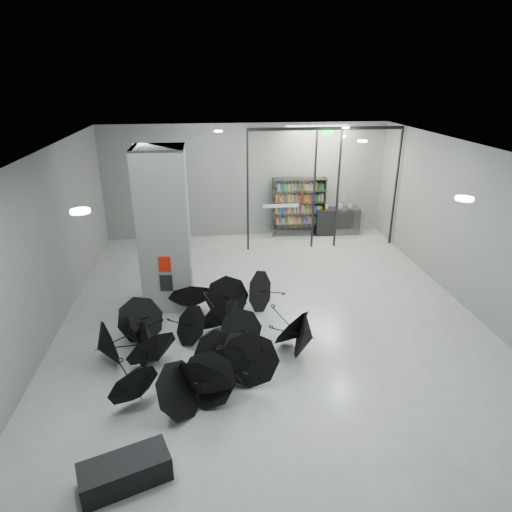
{
  "coord_description": "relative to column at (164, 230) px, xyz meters",
  "views": [
    {
      "loc": [
        -1.47,
        -8.42,
        5.52
      ],
      "look_at": [
        -0.3,
        1.5,
        1.4
      ],
      "focal_mm": 30.99,
      "sensor_mm": 36.0,
      "label": 1
    }
  ],
  "objects": [
    {
      "name": "room",
      "position": [
        2.5,
        -2.0,
        0.84
      ],
      "size": [
        14.0,
        14.02,
        4.01
      ],
      "color": "gray",
      "rests_on": "ground"
    },
    {
      "name": "column",
      "position": [
        0.0,
        0.0,
        0.0
      ],
      "size": [
        1.2,
        1.2,
        4.0
      ],
      "primitive_type": "cube",
      "color": "slate",
      "rests_on": "ground"
    },
    {
      "name": "fire_cabinet",
      "position": [
        0.0,
        -0.62,
        -0.65
      ],
      "size": [
        0.28,
        0.04,
        0.38
      ],
      "primitive_type": "cube",
      "color": "#A50A07",
      "rests_on": "column"
    },
    {
      "name": "info_panel",
      "position": [
        0.0,
        -0.62,
        -1.15
      ],
      "size": [
        0.3,
        0.03,
        0.42
      ],
      "primitive_type": "cube",
      "color": "black",
      "rests_on": "column"
    },
    {
      "name": "exit_sign",
      "position": [
        4.9,
        3.3,
        1.82
      ],
      "size": [
        0.3,
        0.06,
        0.15
      ],
      "primitive_type": "cube",
      "color": "#0CE533",
      "rests_on": "room"
    },
    {
      "name": "glass_partition",
      "position": [
        4.89,
        3.5,
        0.18
      ],
      "size": [
        5.06,
        0.08,
        4.0
      ],
      "color": "silver",
      "rests_on": "ground"
    },
    {
      "name": "bench",
      "position": [
        -0.3,
        -5.53,
        -1.8
      ],
      "size": [
        1.38,
        0.94,
        0.41
      ],
      "primitive_type": "cube",
      "rotation": [
        0.0,
        0.0,
        0.35
      ],
      "color": "black",
      "rests_on": "ground"
    },
    {
      "name": "bookshelf",
      "position": [
        4.38,
        4.75,
        -0.94
      ],
      "size": [
        1.95,
        0.58,
        2.11
      ],
      "primitive_type": null,
      "rotation": [
        0.0,
        0.0,
        -0.1
      ],
      "color": "black",
      "rests_on": "ground"
    },
    {
      "name": "shop_counter",
      "position": [
        5.83,
        4.77,
        -1.51
      ],
      "size": [
        1.63,
        0.67,
        0.97
      ],
      "primitive_type": "cube",
      "rotation": [
        0.0,
        0.0,
        -0.01
      ],
      "color": "black",
      "rests_on": "ground"
    },
    {
      "name": "umbrella_cluster",
      "position": [
        0.93,
        -2.5,
        -1.69
      ],
      "size": [
        5.24,
        4.79,
        1.34
      ],
      "color": "black",
      "rests_on": "ground"
    }
  ]
}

